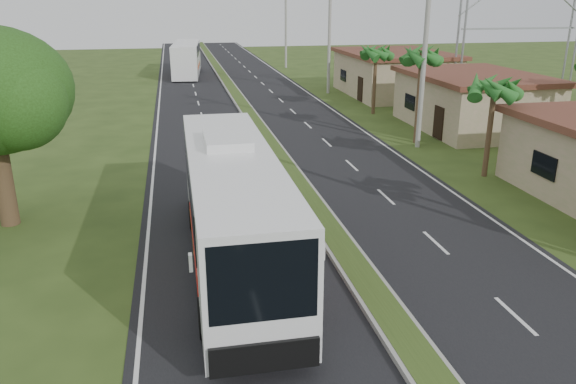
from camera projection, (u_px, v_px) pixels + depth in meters
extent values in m
plane|color=#2F4419|center=(396.00, 330.00, 14.93)|extent=(180.00, 180.00, 0.00)
cube|color=black|center=(270.00, 145.00, 33.44)|extent=(14.00, 160.00, 0.02)
cube|color=gray|center=(270.00, 144.00, 33.41)|extent=(1.20, 160.00, 0.17)
cube|color=#2F4419|center=(270.00, 143.00, 33.38)|extent=(0.95, 160.00, 0.02)
cube|color=silver|center=(155.00, 151.00, 32.19)|extent=(0.12, 160.00, 0.01)
cube|color=silver|center=(377.00, 140.00, 34.70)|extent=(0.12, 160.00, 0.01)
cube|color=tan|center=(472.00, 103.00, 37.36)|extent=(7.00, 10.00, 3.35)
cube|color=#59291F|center=(475.00, 76.00, 36.76)|extent=(7.60, 10.60, 0.32)
cube|color=tan|center=(394.00, 75.00, 50.29)|extent=(8.00, 11.00, 3.50)
cube|color=#59291F|center=(395.00, 53.00, 49.67)|extent=(8.60, 11.60, 0.32)
cylinder|color=#473321|center=(489.00, 130.00, 27.04)|extent=(0.26, 0.26, 4.60)
cylinder|color=#473321|center=(418.00, 98.00, 33.28)|extent=(0.26, 0.26, 5.40)
cylinder|color=#473321|center=(375.00, 82.00, 41.80)|extent=(0.26, 0.26, 4.80)
cylinder|color=#473321|center=(2.00, 175.00, 21.29)|extent=(0.70, 0.70, 4.00)
sphere|color=#203F11|center=(18.00, 102.00, 19.63)|extent=(3.40, 3.40, 3.40)
cylinder|color=gray|center=(425.00, 42.00, 31.21)|extent=(0.28, 0.28, 12.00)
cylinder|color=gray|center=(330.00, 31.00, 49.88)|extent=(0.28, 0.28, 11.00)
cylinder|color=gray|center=(286.00, 24.00, 68.48)|extent=(0.28, 0.28, 10.50)
cylinder|color=gray|center=(465.00, 29.00, 43.44)|extent=(0.18, 0.18, 12.00)
cylinder|color=gray|center=(459.00, 29.00, 44.37)|extent=(0.18, 0.18, 12.00)
cylinder|color=gray|center=(570.00, 27.00, 46.24)|extent=(0.18, 0.18, 12.00)
cube|color=gray|center=(519.00, 28.00, 44.84)|extent=(10.00, 0.14, 0.14)
cube|color=white|center=(233.00, 204.00, 17.91)|extent=(2.67, 12.69, 3.33)
cube|color=black|center=(230.00, 176.00, 18.26)|extent=(2.71, 10.15, 1.33)
cube|color=black|center=(263.00, 282.00, 11.92)|extent=(2.38, 0.14, 1.86)
cube|color=#AB160E|center=(238.00, 239.00, 16.96)|extent=(2.70, 5.50, 0.58)
cube|color=yellow|center=(233.00, 227.00, 18.51)|extent=(2.70, 3.18, 0.26)
cube|color=white|center=(227.00, 139.00, 18.49)|extent=(1.48, 2.54, 0.30)
cylinder|color=black|center=(205.00, 318.00, 14.49)|extent=(0.34, 1.10, 1.10)
cylinder|color=black|center=(295.00, 308.00, 14.94)|extent=(0.34, 1.10, 1.10)
cylinder|color=black|center=(194.00, 215.00, 21.35)|extent=(0.34, 1.10, 1.10)
cylinder|color=black|center=(256.00, 210.00, 21.79)|extent=(0.34, 1.10, 1.10)
cube|color=white|center=(187.00, 58.00, 62.81)|extent=(3.62, 12.42, 3.41)
cube|color=black|center=(186.00, 49.00, 62.98)|extent=(3.42, 9.24, 1.16)
cube|color=#DE4816|center=(187.00, 65.00, 62.03)|extent=(3.17, 6.06, 0.37)
cylinder|color=black|center=(174.00, 77.00, 58.38)|extent=(0.40, 1.04, 1.02)
cylinder|color=black|center=(196.00, 76.00, 58.65)|extent=(0.40, 1.04, 1.02)
cylinder|color=black|center=(179.00, 66.00, 67.37)|extent=(0.40, 1.04, 1.02)
cylinder|color=black|center=(199.00, 66.00, 67.64)|extent=(0.40, 1.04, 1.02)
imported|color=black|center=(258.00, 184.00, 25.02)|extent=(1.78, 0.76, 1.04)
imported|color=maroon|center=(258.00, 164.00, 24.72)|extent=(0.70, 0.52, 1.76)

